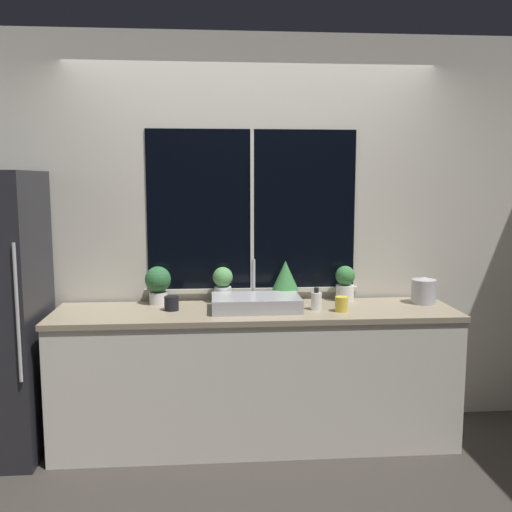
{
  "coord_description": "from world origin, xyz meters",
  "views": [
    {
      "loc": [
        -0.28,
        -3.29,
        1.72
      ],
      "look_at": [
        0.0,
        0.3,
        1.24
      ],
      "focal_mm": 40.0,
      "sensor_mm": 36.0,
      "label": 1
    }
  ],
  "objects": [
    {
      "name": "potted_plant_far_right",
      "position": [
        0.64,
        0.52,
        1.02
      ],
      "size": [
        0.13,
        0.13,
        0.24
      ],
      "color": "white",
      "rests_on": "counter"
    },
    {
      "name": "potted_plant_far_left",
      "position": [
        -0.64,
        0.52,
        1.03
      ],
      "size": [
        0.17,
        0.17,
        0.26
      ],
      "color": "white",
      "rests_on": "counter"
    },
    {
      "name": "potted_plant_center_left",
      "position": [
        -0.21,
        0.52,
        1.02
      ],
      "size": [
        0.14,
        0.14,
        0.25
      ],
      "color": "white",
      "rests_on": "counter"
    },
    {
      "name": "mug_yellow",
      "position": [
        0.54,
        0.2,
        0.94
      ],
      "size": [
        0.08,
        0.08,
        0.1
      ],
      "color": "gold",
      "rests_on": "counter"
    },
    {
      "name": "soap_bottle",
      "position": [
        0.39,
        0.26,
        0.95
      ],
      "size": [
        0.07,
        0.07,
        0.14
      ],
      "color": "white",
      "rests_on": "counter"
    },
    {
      "name": "wall_right",
      "position": [
        2.32,
        1.5,
        1.35
      ],
      "size": [
        0.06,
        7.0,
        2.7
      ],
      "color": "beige",
      "rests_on": "ground_plane"
    },
    {
      "name": "ground_plane",
      "position": [
        0.0,
        0.0,
        0.0
      ],
      "size": [
        14.0,
        14.0,
        0.0
      ],
      "primitive_type": "plane",
      "color": "#38332D"
    },
    {
      "name": "sink",
      "position": [
        0.0,
        0.29,
        0.94
      ],
      "size": [
        0.57,
        0.39,
        0.3
      ],
      "color": "#ADADB2",
      "rests_on": "counter"
    },
    {
      "name": "potted_plant_center_right",
      "position": [
        0.22,
        0.52,
        1.05
      ],
      "size": [
        0.18,
        0.18,
        0.28
      ],
      "color": "white",
      "rests_on": "counter"
    },
    {
      "name": "mug_black",
      "position": [
        -0.54,
        0.32,
        0.94
      ],
      "size": [
        0.09,
        0.09,
        0.09
      ],
      "color": "black",
      "rests_on": "counter"
    },
    {
      "name": "kettle",
      "position": [
        1.15,
        0.39,
        0.98
      ],
      "size": [
        0.16,
        0.16,
        0.18
      ],
      "color": "#B2B2B7",
      "rests_on": "counter"
    },
    {
      "name": "counter",
      "position": [
        0.0,
        0.3,
        0.45
      ],
      "size": [
        2.59,
        0.61,
        0.89
      ],
      "color": "silver",
      "rests_on": "ground_plane"
    },
    {
      "name": "wall_back",
      "position": [
        0.0,
        0.66,
        1.35
      ],
      "size": [
        8.0,
        0.09,
        2.7
      ],
      "color": "beige",
      "rests_on": "ground_plane"
    }
  ]
}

